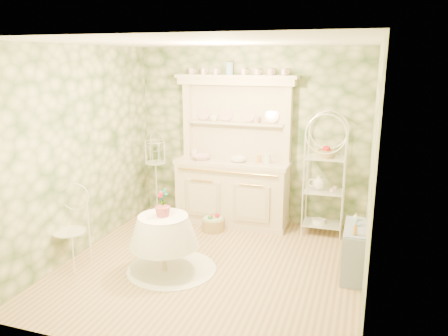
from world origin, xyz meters
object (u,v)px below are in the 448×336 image
(cafe_chair, at_px, (69,236))
(birdcage_stand, at_px, (156,174))
(floor_basket, at_px, (213,223))
(kitchen_dresser, at_px, (233,152))
(side_shelf, at_px, (354,250))
(bakers_rack, at_px, (325,178))
(round_table, at_px, (164,241))

(cafe_chair, distance_m, birdcage_stand, 1.96)
(cafe_chair, distance_m, floor_basket, 2.11)
(floor_basket, bearing_deg, kitchen_dresser, 66.43)
(kitchen_dresser, relative_size, side_shelf, 3.07)
(bakers_rack, distance_m, side_shelf, 1.40)
(birdcage_stand, bearing_deg, bakers_rack, 2.89)
(side_shelf, relative_size, round_table, 0.93)
(kitchen_dresser, relative_size, bakers_rack, 1.35)
(side_shelf, distance_m, floor_basket, 2.21)
(round_table, xyz_separation_m, cafe_chair, (-1.18, -0.22, -0.01))
(kitchen_dresser, distance_m, side_shelf, 2.37)
(kitchen_dresser, xyz_separation_m, cafe_chair, (-1.48, -2.04, -0.76))
(round_table, relative_size, cafe_chair, 1.03)
(round_table, xyz_separation_m, floor_basket, (0.12, 1.41, -0.28))
(kitchen_dresser, bearing_deg, bakers_rack, 0.64)
(kitchen_dresser, height_order, round_table, kitchen_dresser)
(kitchen_dresser, xyz_separation_m, round_table, (-0.30, -1.82, -0.74))
(side_shelf, relative_size, birdcage_stand, 0.52)
(cafe_chair, height_order, birdcage_stand, birdcage_stand)
(side_shelf, xyz_separation_m, cafe_chair, (-3.36, -0.85, 0.07))
(cafe_chair, bearing_deg, side_shelf, -7.22)
(round_table, xyz_separation_m, birdcage_stand, (-0.95, 1.70, 0.31))
(kitchen_dresser, distance_m, birdcage_stand, 1.33)
(kitchen_dresser, xyz_separation_m, side_shelf, (1.88, -1.19, -0.83))
(cafe_chair, bearing_deg, birdcage_stand, 61.77)
(round_table, height_order, floor_basket, round_table)
(bakers_rack, xyz_separation_m, round_table, (-1.69, -1.83, -0.45))
(birdcage_stand, bearing_deg, round_table, -60.67)
(side_shelf, bearing_deg, floor_basket, 163.41)
(side_shelf, distance_m, round_table, 2.27)
(floor_basket, bearing_deg, side_shelf, -20.81)
(bakers_rack, height_order, side_shelf, bakers_rack)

